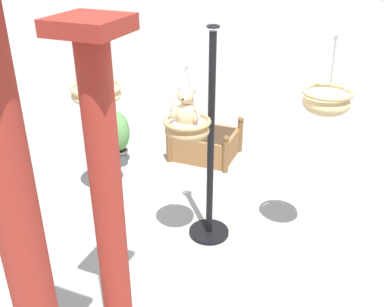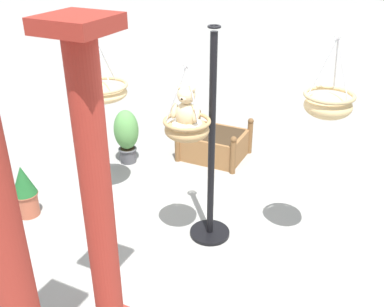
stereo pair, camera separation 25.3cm
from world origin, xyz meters
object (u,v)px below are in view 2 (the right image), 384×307
Objects in this scene: teddy_bear at (186,110)px; hanging_basket_with_teddy at (187,128)px; display_pole_central at (211,181)px; wooden_planter_box at (214,144)px; greenhouse_pillar_left at (98,208)px; hanging_basket_left_high at (328,104)px; greenhouse_pillar_right at (8,262)px; potted_plant_flowering_red at (25,190)px; potted_plant_tall_leafy at (126,134)px; hanging_basket_right_low at (103,92)px.

hanging_basket_with_teddy is at bearing -90.00° from teddy_bear.
display_pole_central is 1.95m from wooden_planter_box.
greenhouse_pillar_left is at bearing 98.90° from wooden_planter_box.
greenhouse_pillar_right reaches higher than hanging_basket_left_high.
potted_plant_flowering_red is (3.12, 0.82, -1.30)m from hanging_basket_left_high.
wooden_planter_box is at bearing -41.03° from hanging_basket_left_high.
greenhouse_pillar_right is (0.16, 2.42, 0.72)m from display_pole_central.
hanging_basket_left_high is 0.28× the size of greenhouse_pillar_left.
potted_plant_tall_leafy is (1.58, -2.64, -0.81)m from greenhouse_pillar_left.
teddy_bear is 0.45× the size of wooden_planter_box.
display_pole_central is at bearing -118.91° from teddy_bear.
teddy_bear is at bearing 140.77° from potted_plant_tall_leafy.
display_pole_central is 2.40× the size of wooden_planter_box.
greenhouse_pillar_left reaches higher than hanging_basket_right_low.
hanging_basket_right_low is at bearing -54.81° from greenhouse_pillar_left.
teddy_bear reaches higher than potted_plant_tall_leafy.
greenhouse_pillar_left is at bearing 120.92° from potted_plant_tall_leafy.
teddy_bear is 0.53× the size of potted_plant_tall_leafy.
wooden_planter_box is at bearing -82.39° from greenhouse_pillar_right.
greenhouse_pillar_right reaches higher than display_pole_central.
greenhouse_pillar_left is (0.04, 1.31, -0.30)m from teddy_bear.
hanging_basket_with_teddy reaches higher than potted_plant_flowering_red.
display_pole_central is 3.56× the size of hanging_basket_right_low.
potted_plant_tall_leafy is at bearing -69.29° from hanging_basket_right_low.
display_pole_central is 1.62m from hanging_basket_right_low.
greenhouse_pillar_right is (-0.04, 0.84, 0.16)m from greenhouse_pillar_left.
potted_plant_tall_leafy is at bearing -39.23° from teddy_bear.
wooden_planter_box is at bearing -120.43° from potted_plant_flowering_red.
greenhouse_pillar_left is at bearing 88.19° from teddy_bear.
potted_plant_tall_leafy is at bearing -65.07° from greenhouse_pillar_right.
hanging_basket_with_teddy is 2.17m from greenhouse_pillar_right.
greenhouse_pillar_right reaches higher than hanging_basket_right_low.
greenhouse_pillar_right is at bearing 114.93° from potted_plant_tall_leafy.
hanging_basket_right_low is at bearing 110.71° from potted_plant_tall_leafy.
greenhouse_pillar_left reaches higher than wooden_planter_box.
greenhouse_pillar_right is at bearing 116.26° from hanging_basket_right_low.
hanging_basket_right_low is at bearing -18.92° from hanging_basket_with_teddy.
potted_plant_tall_leafy is (1.62, -1.30, -0.92)m from hanging_basket_with_teddy.
display_pole_central is 3.12× the size of hanging_basket_with_teddy.
hanging_basket_left_high is at bearing -158.02° from hanging_basket_with_teddy.
potted_plant_flowering_red reaches higher than wooden_planter_box.
potted_plant_flowering_red is (1.94, 0.33, -1.21)m from teddy_bear.
potted_plant_flowering_red is at bearing 14.79° from hanging_basket_left_high.
hanging_basket_right_low is (2.48, 0.03, -0.25)m from hanging_basket_left_high.
potted_plant_flowering_red is (1.93, -1.83, -1.08)m from greenhouse_pillar_right.
hanging_basket_right_low reaches higher than potted_plant_tall_leafy.
hanging_basket_left_high is at bearing -114.16° from greenhouse_pillar_right.
hanging_basket_left_high is at bearing -157.13° from teddy_bear.
greenhouse_pillar_right is at bearing 89.84° from hanging_basket_with_teddy.
teddy_bear is at bearing -91.81° from greenhouse_pillar_left.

